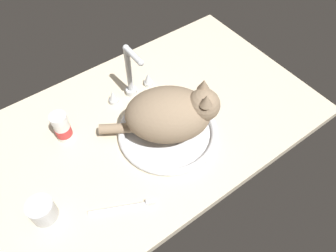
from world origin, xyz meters
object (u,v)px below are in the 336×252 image
object	(u,v)px
sink_basin	(168,132)
toothbrush	(124,207)
cat	(174,113)
pill_bottle	(62,128)
faucet	(131,78)
metal_jar	(42,210)

from	to	relation	value
sink_basin	toothbrush	world-z (taller)	sink_basin
sink_basin	cat	bearing A→B (deg)	-33.06
sink_basin	toothbrush	bearing A→B (deg)	-151.82
pill_bottle	toothbrush	size ratio (longest dim) A/B	0.62
faucet	toothbrush	world-z (taller)	faucet
cat	sink_basin	bearing A→B (deg)	146.94
pill_bottle	metal_jar	bearing A→B (deg)	-127.31
toothbrush	metal_jar	bearing A→B (deg)	149.67
sink_basin	metal_jar	bearing A→B (deg)	-176.48
pill_bottle	toothbrush	bearing A→B (deg)	-85.69
faucet	metal_jar	size ratio (longest dim) A/B	2.96
sink_basin	metal_jar	distance (cm)	43.91
toothbrush	pill_bottle	bearing A→B (deg)	94.31
sink_basin	metal_jar	size ratio (longest dim) A/B	4.45
metal_jar	pill_bottle	size ratio (longest dim) A/B	0.68
pill_bottle	toothbrush	xyz separation A→B (cm)	(2.41, -31.97, -4.38)
metal_jar	toothbrush	size ratio (longest dim) A/B	0.42
metal_jar	pill_bottle	distance (cm)	26.63
cat	pill_bottle	distance (cm)	35.33
faucet	cat	bearing A→B (deg)	-86.35
metal_jar	sink_basin	bearing A→B (deg)	3.52
cat	metal_jar	xyz separation A→B (cm)	(-45.18, -1.77, -6.89)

